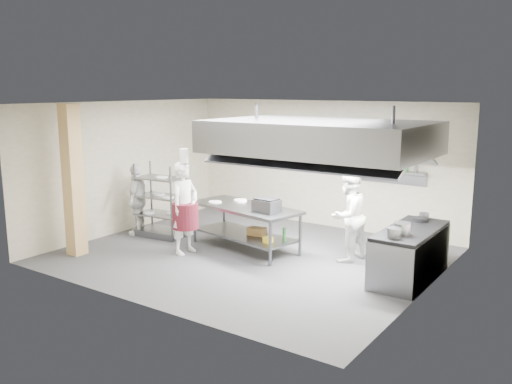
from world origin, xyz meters
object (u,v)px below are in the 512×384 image
Objects in this scene: chef_plating at (138,199)px; chef_head at (185,208)px; stockpot at (402,228)px; island at (245,227)px; cooking_range at (410,255)px; chef_line at (348,216)px; griddle at (267,205)px; pass_rack at (161,200)px.

chef_head is at bearing 49.04° from chef_plating.
chef_plating is at bearing -178.21° from stockpot.
chef_head reaches higher than chef_plating.
cooking_range is (3.41, 0.18, -0.04)m from island.
island is at bearing -62.98° from chef_line.
griddle is 1.66× the size of stockpot.
pass_rack reaches higher than griddle.
griddle is 2.77m from stockpot.
island is at bearing 72.56° from chef_plating.
pass_rack is at bearing -66.23° from chef_line.
chef_plating reaches higher than island.
griddle is at bearing 177.71° from stockpot.
chef_line is 6.13× the size of stockpot.
pass_rack is 4.27m from chef_line.
chef_plating is (-4.74, -0.95, -0.07)m from chef_line.
chef_plating is (-0.54, -0.19, -0.01)m from pass_rack.
island is 1.38× the size of chef_line.
island is 1.50× the size of chef_plating.
chef_line is at bearing 166.83° from cooking_range.
chef_head reaches higher than pass_rack.
chef_head is (-4.24, -1.09, 0.51)m from cooking_range.
chef_head is at bearing -121.49° from island.
cooking_range is 6.13m from chef_plating.
chef_line reaches higher than island.
cooking_range is 2.86m from griddle.
chef_line is at bearing 74.29° from chef_plating.
island is 3.42m from cooking_range.
chef_head reaches higher than griddle.
island is 1.47× the size of pass_rack.
chef_line is (2.90, 1.41, -0.05)m from chef_head.
griddle is at bearing -2.60° from island.
chef_plating is 6.07m from stockpot.
chef_plating is 3.39× the size of griddle.
chef_line is 1.53m from stockpot.
cooking_range is (5.54, 0.45, -0.40)m from pass_rack.
chef_head reaches higher than cooking_range.
chef_head is at bearing -171.30° from stockpot.
cooking_range is 1.08× the size of chef_head.
griddle is at bearing -3.13° from pass_rack.
chef_head is 1.14× the size of chef_plating.
cooking_range is at bearing 13.95° from island.
island is 2.17m from chef_line.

